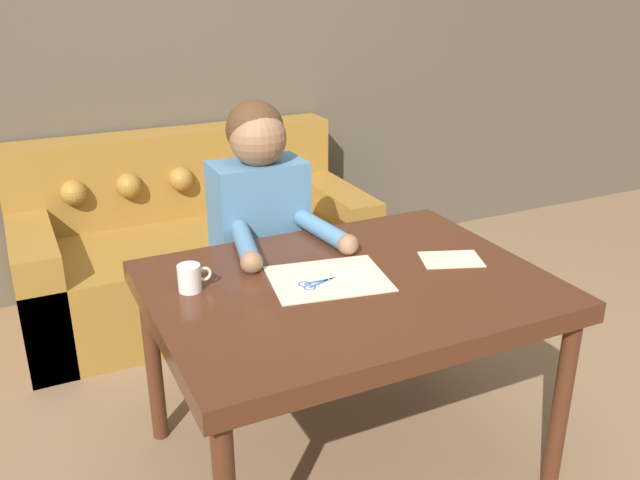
{
  "coord_description": "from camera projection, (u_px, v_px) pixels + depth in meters",
  "views": [
    {
      "loc": [
        -0.86,
        -1.78,
        1.72
      ],
      "look_at": [
        0.09,
        0.18,
        0.84
      ],
      "focal_mm": 38.0,
      "sensor_mm": 36.0,
      "label": 1
    }
  ],
  "objects": [
    {
      "name": "ground_plane",
      "position": [
        319.0,
        473.0,
        2.48
      ],
      "size": [
        16.0,
        16.0,
        0.0
      ],
      "primitive_type": "plane",
      "color": "#846647"
    },
    {
      "name": "wall_back",
      "position": [
        162.0,
        52.0,
        3.62
      ],
      "size": [
        8.0,
        0.06,
        2.6
      ],
      "color": "brown",
      "rests_on": "ground_plane"
    },
    {
      "name": "dining_table",
      "position": [
        348.0,
        299.0,
        2.3
      ],
      "size": [
        1.31,
        0.99,
        0.74
      ],
      "color": "#472314",
      "rests_on": "ground_plane"
    },
    {
      "name": "couch",
      "position": [
        194.0,
        250.0,
        3.61
      ],
      "size": [
        1.77,
        0.89,
        0.91
      ],
      "color": "olive",
      "rests_on": "ground_plane"
    },
    {
      "name": "person",
      "position": [
        261.0,
        244.0,
        2.82
      ],
      "size": [
        0.46,
        0.63,
        1.24
      ],
      "color": "#33281E",
      "rests_on": "ground_plane"
    },
    {
      "name": "pattern_paper_main",
      "position": [
        328.0,
        279.0,
        2.29
      ],
      "size": [
        0.44,
        0.37,
        0.0
      ],
      "color": "beige",
      "rests_on": "dining_table"
    },
    {
      "name": "pattern_paper_offcut",
      "position": [
        451.0,
        259.0,
        2.44
      ],
      "size": [
        0.25,
        0.22,
        0.0
      ],
      "color": "beige",
      "rests_on": "dining_table"
    },
    {
      "name": "scissors",
      "position": [
        321.0,
        282.0,
        2.26
      ],
      "size": [
        0.25,
        0.1,
        0.01
      ],
      "color": "silver",
      "rests_on": "dining_table"
    },
    {
      "name": "mug",
      "position": [
        190.0,
        278.0,
        2.19
      ],
      "size": [
        0.11,
        0.08,
        0.09
      ],
      "color": "silver",
      "rests_on": "dining_table"
    }
  ]
}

